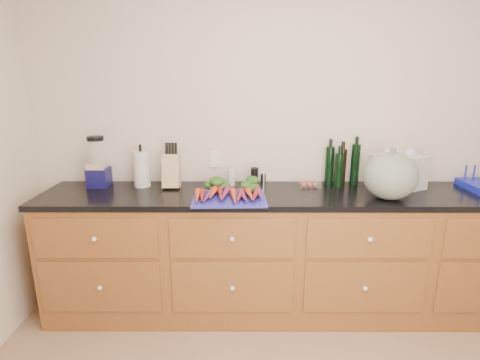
{
  "coord_description": "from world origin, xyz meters",
  "views": [
    {
      "loc": [
        -0.39,
        -1.27,
        1.73
      ],
      "look_at": [
        -0.4,
        1.2,
        1.06
      ],
      "focal_mm": 28.0,
      "sensor_mm": 36.0,
      "label": 1
    }
  ],
  "objects_px": {
    "knife_block": "(172,171)",
    "tomato_box": "(309,181)",
    "squash": "(390,176)",
    "blender_appliance": "(98,165)",
    "cutting_board": "(229,198)",
    "paper_towel": "(142,169)",
    "carrots": "(229,192)"
  },
  "relations": [
    {
      "from": "cutting_board",
      "to": "tomato_box",
      "type": "height_order",
      "value": "tomato_box"
    },
    {
      "from": "carrots",
      "to": "tomato_box",
      "type": "distance_m",
      "value": 0.66
    },
    {
      "from": "cutting_board",
      "to": "paper_towel",
      "type": "distance_m",
      "value": 0.75
    },
    {
      "from": "cutting_board",
      "to": "paper_towel",
      "type": "bearing_deg",
      "value": 154.39
    },
    {
      "from": "tomato_box",
      "to": "blender_appliance",
      "type": "bearing_deg",
      "value": -179.57
    },
    {
      "from": "knife_block",
      "to": "squash",
      "type": "bearing_deg",
      "value": -10.37
    },
    {
      "from": "cutting_board",
      "to": "paper_towel",
      "type": "relative_size",
      "value": 1.82
    },
    {
      "from": "blender_appliance",
      "to": "knife_block",
      "type": "distance_m",
      "value": 0.56
    },
    {
      "from": "carrots",
      "to": "blender_appliance",
      "type": "bearing_deg",
      "value": 164.67
    },
    {
      "from": "blender_appliance",
      "to": "knife_block",
      "type": "xyz_separation_m",
      "value": [
        0.56,
        -0.02,
        -0.04
      ]
    },
    {
      "from": "blender_appliance",
      "to": "paper_towel",
      "type": "height_order",
      "value": "blender_appliance"
    },
    {
      "from": "blender_appliance",
      "to": "tomato_box",
      "type": "distance_m",
      "value": 1.6
    },
    {
      "from": "squash",
      "to": "blender_appliance",
      "type": "distance_m",
      "value": 2.1
    },
    {
      "from": "carrots",
      "to": "knife_block",
      "type": "xyz_separation_m",
      "value": [
        -0.44,
        0.25,
        0.08
      ]
    },
    {
      "from": "cutting_board",
      "to": "paper_towel",
      "type": "height_order",
      "value": "paper_towel"
    },
    {
      "from": "carrots",
      "to": "squash",
      "type": "height_order",
      "value": "squash"
    },
    {
      "from": "blender_appliance",
      "to": "paper_towel",
      "type": "relative_size",
      "value": 1.41
    },
    {
      "from": "cutting_board",
      "to": "squash",
      "type": "bearing_deg",
      "value": 1.14
    },
    {
      "from": "cutting_board",
      "to": "blender_appliance",
      "type": "distance_m",
      "value": 1.06
    },
    {
      "from": "cutting_board",
      "to": "knife_block",
      "type": "height_order",
      "value": "knife_block"
    },
    {
      "from": "cutting_board",
      "to": "blender_appliance",
      "type": "height_order",
      "value": "blender_appliance"
    },
    {
      "from": "squash",
      "to": "carrots",
      "type": "bearing_deg",
      "value": 178.74
    },
    {
      "from": "carrots",
      "to": "squash",
      "type": "bearing_deg",
      "value": -1.26
    },
    {
      "from": "paper_towel",
      "to": "knife_block",
      "type": "relative_size",
      "value": 1.09
    },
    {
      "from": "knife_block",
      "to": "paper_towel",
      "type": "bearing_deg",
      "value": 175.0
    },
    {
      "from": "knife_block",
      "to": "tomato_box",
      "type": "bearing_deg",
      "value": 1.66
    },
    {
      "from": "carrots",
      "to": "squash",
      "type": "distance_m",
      "value": 1.09
    },
    {
      "from": "knife_block",
      "to": "tomato_box",
      "type": "distance_m",
      "value": 1.04
    },
    {
      "from": "carrots",
      "to": "squash",
      "type": "relative_size",
      "value": 1.32
    },
    {
      "from": "squash",
      "to": "knife_block",
      "type": "bearing_deg",
      "value": 169.63
    },
    {
      "from": "cutting_board",
      "to": "carrots",
      "type": "relative_size",
      "value": 1.04
    },
    {
      "from": "paper_towel",
      "to": "tomato_box",
      "type": "relative_size",
      "value": 1.69
    }
  ]
}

